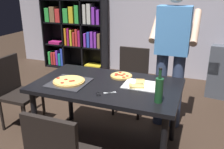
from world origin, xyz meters
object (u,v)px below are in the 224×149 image
object	(u,v)px
bookshelf	(75,22)
second_pizza_plain	(121,76)
person_serving_pizza	(172,49)
kitchen_scissors	(102,93)
chair_left_end	(15,88)
pepperoni_pizza_on_tray	(69,82)
wine_bottle	(159,89)
dining_table	(107,91)
chair_far_side	(132,76)

from	to	relation	value
bookshelf	second_pizza_plain	size ratio (longest dim) A/B	8.00
person_serving_pizza	kitchen_scissors	bearing A→B (deg)	-117.17
chair_left_end	second_pizza_plain	xyz separation A→B (m)	(1.31, 0.25, 0.25)
person_serving_pizza	pepperoni_pizza_on_tray	distance (m)	1.27
pepperoni_pizza_on_tray	wine_bottle	world-z (taller)	wine_bottle
person_serving_pizza	second_pizza_plain	distance (m)	0.70
person_serving_pizza	kitchen_scissors	distance (m)	1.11
chair_left_end	pepperoni_pizza_on_tray	world-z (taller)	chair_left_end
pepperoni_pizza_on_tray	kitchen_scissors	bearing A→B (deg)	-16.67
wine_bottle	kitchen_scissors	world-z (taller)	wine_bottle
bookshelf	wine_bottle	xyz separation A→B (m)	(2.26, -2.61, -0.12)
chair_left_end	bookshelf	distance (m)	2.46
person_serving_pizza	pepperoni_pizza_on_tray	bearing A→B (deg)	-138.16
second_pizza_plain	person_serving_pizza	bearing A→B (deg)	44.12
pepperoni_pizza_on_tray	person_serving_pizza	bearing A→B (deg)	41.84
dining_table	chair_far_side	bearing A→B (deg)	90.00
chair_far_side	bookshelf	distance (m)	2.27
chair_far_side	kitchen_scissors	distance (m)	1.21
wine_bottle	second_pizza_plain	world-z (taller)	wine_bottle
chair_far_side	chair_left_end	world-z (taller)	same
wine_bottle	chair_far_side	bearing A→B (deg)	116.44
dining_table	bookshelf	bearing A→B (deg)	125.32
bookshelf	wine_bottle	world-z (taller)	bookshelf
kitchen_scissors	person_serving_pizza	bearing A→B (deg)	62.83
wine_bottle	kitchen_scissors	xyz separation A→B (m)	(-0.52, -0.02, -0.11)
chair_far_side	kitchen_scissors	world-z (taller)	chair_far_side
bookshelf	pepperoni_pizza_on_tray	bearing A→B (deg)	-62.41
kitchen_scissors	second_pizza_plain	xyz separation A→B (m)	(0.02, 0.50, 0.01)
chair_far_side	bookshelf	size ratio (longest dim) A/B	0.46
dining_table	second_pizza_plain	size ratio (longest dim) A/B	6.16
person_serving_pizza	kitchen_scissors	xyz separation A→B (m)	(-0.49, -0.96, -0.24)
pepperoni_pizza_on_tray	second_pizza_plain	bearing A→B (deg)	39.26
chair_left_end	person_serving_pizza	world-z (taller)	person_serving_pizza
chair_left_end	kitchen_scissors	xyz separation A→B (m)	(1.29, -0.25, 0.24)
pepperoni_pizza_on_tray	bookshelf	bearing A→B (deg)	117.59
chair_left_end	kitchen_scissors	size ratio (longest dim) A/B	4.72
bookshelf	pepperoni_pizza_on_tray	world-z (taller)	bookshelf
wine_bottle	second_pizza_plain	xyz separation A→B (m)	(-0.50, 0.48, -0.11)
chair_left_end	kitchen_scissors	world-z (taller)	chair_left_end
person_serving_pizza	second_pizza_plain	world-z (taller)	person_serving_pizza
chair_far_side	wine_bottle	size ratio (longest dim) A/B	2.85
wine_bottle	second_pizza_plain	distance (m)	0.71
chair_far_side	person_serving_pizza	world-z (taller)	person_serving_pizza
chair_far_side	person_serving_pizza	size ratio (longest dim) A/B	0.51
chair_far_side	second_pizza_plain	bearing A→B (deg)	-83.70
bookshelf	kitchen_scissors	world-z (taller)	bookshelf
bookshelf	kitchen_scissors	size ratio (longest dim) A/B	10.22
chair_far_side	bookshelf	world-z (taller)	bookshelf
dining_table	kitchen_scissors	distance (m)	0.27
chair_far_side	bookshelf	xyz separation A→B (m)	(-1.68, 1.45, 0.48)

